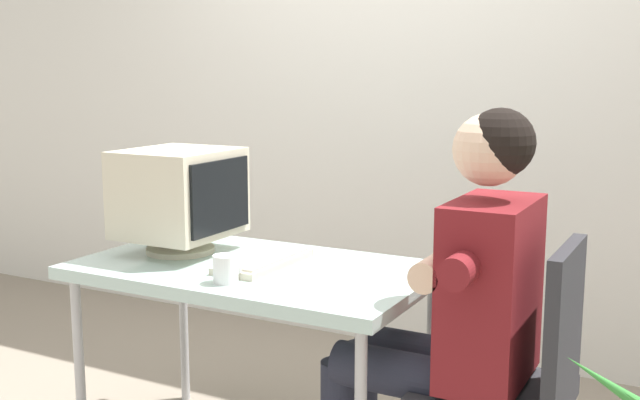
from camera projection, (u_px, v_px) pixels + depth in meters
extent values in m
cube|color=silver|center=(466.00, 49.00, 3.62)|extent=(8.00, 0.10, 3.00)
cylinder|color=#B7B7BC|center=(80.00, 370.00, 2.73)|extent=(0.04, 0.04, 0.69)
cylinder|color=#B7B7BC|center=(184.00, 323.00, 3.25)|extent=(0.04, 0.04, 0.69)
cylinder|color=#B7B7BC|center=(431.00, 370.00, 2.74)|extent=(0.04, 0.04, 0.69)
cube|color=silver|center=(254.00, 271.00, 2.67)|extent=(1.23, 0.71, 0.04)
cylinder|color=beige|center=(181.00, 249.00, 2.85)|extent=(0.25, 0.25, 0.02)
cylinder|color=beige|center=(180.00, 241.00, 2.85)|extent=(0.06, 0.06, 0.05)
cube|color=beige|center=(179.00, 192.00, 2.82)|extent=(0.36, 0.40, 0.32)
cube|color=black|center=(220.00, 196.00, 2.73)|extent=(0.01, 0.34, 0.26)
cube|color=beige|center=(264.00, 262.00, 2.66)|extent=(0.18, 0.41, 0.02)
cube|color=beige|center=(264.00, 257.00, 2.66)|extent=(0.15, 0.37, 0.01)
cube|color=#2D2D33|center=(493.00, 396.00, 2.28)|extent=(0.42, 0.42, 0.06)
cube|color=#2D2D33|center=(564.00, 324.00, 2.15)|extent=(0.04, 0.38, 0.45)
cube|color=maroon|center=(491.00, 291.00, 2.24)|extent=(0.22, 0.40, 0.54)
sphere|color=beige|center=(489.00, 150.00, 2.18)|extent=(0.21, 0.21, 0.21)
sphere|color=black|center=(500.00, 143.00, 2.16)|extent=(0.20, 0.20, 0.20)
cylinder|color=#262838|center=(405.00, 375.00, 2.31)|extent=(0.46, 0.14, 0.14)
cylinder|color=#262838|center=(426.00, 356.00, 2.47)|extent=(0.46, 0.14, 0.14)
cylinder|color=maroon|center=(461.00, 269.00, 2.03)|extent=(0.09, 0.14, 0.09)
cylinder|color=maroon|center=(506.00, 237.00, 2.43)|extent=(0.09, 0.14, 0.09)
cylinder|color=beige|center=(446.00, 263.00, 2.29)|extent=(0.09, 0.40, 0.09)
cylinder|color=white|center=(226.00, 269.00, 2.43)|extent=(0.08, 0.08, 0.09)
torus|color=white|center=(234.00, 266.00, 2.47)|extent=(0.06, 0.01, 0.06)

